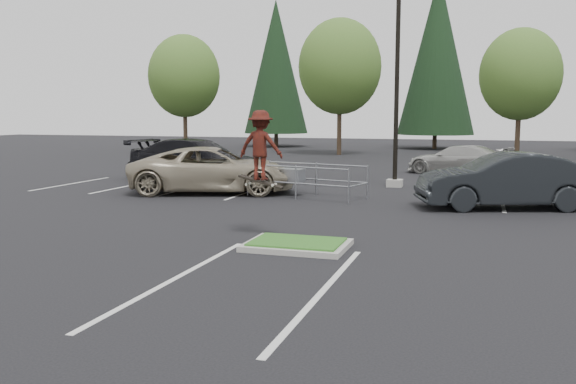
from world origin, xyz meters
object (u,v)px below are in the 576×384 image
(cart_corral, at_px, (295,176))
(car_l_tan, at_px, (212,170))
(car_l_black, at_px, (197,160))
(car_r_charc, at_px, (505,181))
(decid_c, at_px, (520,77))
(car_far_silver, at_px, (459,160))
(light_pole, at_px, (397,72))
(decid_b, at_px, (340,70))
(decid_a, at_px, (184,79))
(skateboarder, at_px, (261,146))
(conif_b, at_px, (437,54))
(conif_a, at_px, (276,67))

(cart_corral, distance_m, car_l_tan, 3.24)
(car_l_black, height_order, car_r_charc, car_l_black)
(decid_c, height_order, car_far_silver, decid_c)
(light_pole, height_order, decid_b, light_pole)
(decid_a, relative_size, decid_c, 1.06)
(decid_b, distance_m, decid_c, 12.05)
(decid_b, xyz_separation_m, car_far_silver, (8.80, -12.53, -5.33))
(decid_a, distance_m, car_far_silver, 24.52)
(light_pole, xyz_separation_m, car_l_black, (-8.50, -0.50, -3.64))
(skateboarder, bearing_deg, decid_c, -101.90)
(decid_c, relative_size, car_far_silver, 1.71)
(conif_b, bearing_deg, cart_corral, -94.45)
(decid_b, bearing_deg, conif_a, 130.17)
(decid_a, relative_size, decid_b, 0.92)
(car_far_silver, bearing_deg, conif_a, -122.74)
(decid_b, relative_size, car_r_charc, 1.83)
(light_pole, distance_m, skateboarder, 11.38)
(conif_a, bearing_deg, light_pole, -62.62)
(decid_a, relative_size, car_l_tan, 1.45)
(conif_a, bearing_deg, car_r_charc, -60.47)
(decid_a, height_order, skateboarder, decid_a)
(cart_corral, bearing_deg, car_l_tan, -164.69)
(light_pole, bearing_deg, decid_a, 135.75)
(conif_a, bearing_deg, conif_b, 2.05)
(decid_c, xyz_separation_m, car_far_silver, (-3.20, -11.83, -4.54))
(conif_b, relative_size, cart_corral, 3.33)
(decid_b, bearing_deg, car_far_silver, -54.93)
(light_pole, distance_m, cart_corral, 6.23)
(car_l_tan, relative_size, car_r_charc, 1.17)
(light_pole, distance_m, car_r_charc, 7.16)
(car_r_charc, bearing_deg, conif_a, -168.10)
(cart_corral, distance_m, skateboarder, 7.38)
(decid_b, xyz_separation_m, skateboarder, (4.81, -29.53, -3.88))
(decid_a, distance_m, car_l_tan, 25.57)
(skateboarder, bearing_deg, car_l_tan, -55.22)
(light_pole, distance_m, conif_b, 28.69)
(conif_a, height_order, car_r_charc, conif_a)
(decid_b, bearing_deg, conif_b, 58.91)
(decid_a, bearing_deg, car_r_charc, -45.22)
(conif_b, height_order, cart_corral, conif_b)
(skateboarder, xyz_separation_m, car_far_silver, (3.99, 17.00, -1.46))
(decid_c, distance_m, car_r_charc, 22.96)
(car_l_black, height_order, car_far_silver, car_l_black)
(conif_a, relative_size, conif_b, 0.90)
(cart_corral, xyz_separation_m, car_r_charc, (7.02, -0.77, 0.13))
(skateboarder, bearing_deg, light_pole, -96.68)
(decid_a, distance_m, decid_b, 12.02)
(light_pole, distance_m, car_l_black, 9.26)
(car_l_tan, height_order, car_far_silver, car_l_tan)
(light_pole, height_order, conif_b, conif_b)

